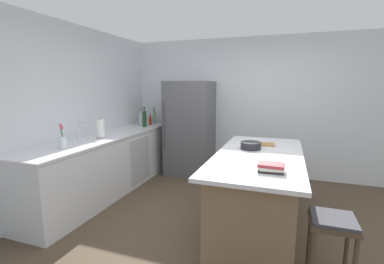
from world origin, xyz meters
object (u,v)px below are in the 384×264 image
object	(u,v)px
refrigerator	(190,128)
olive_oil_bottle	(154,117)
soda_bottle	(141,119)
kitchen_island	(257,191)
wine_bottle	(144,119)
gin_bottle	(154,119)
flower_vase	(62,141)
hot_sauce_bottle	(150,120)
bar_stool	(332,230)
cookbook_stack	(271,168)
sink_faucet	(79,131)
cutting_board	(262,144)
mixing_bowl	(251,145)
vinegar_bottle	(142,119)
paper_towel_roll	(101,129)

from	to	relation	value
refrigerator	olive_oil_bottle	xyz separation A→B (m)	(-0.84, 0.15, 0.17)
soda_bottle	kitchen_island	bearing A→B (deg)	-31.30
refrigerator	wine_bottle	size ratio (longest dim) A/B	4.63
soda_bottle	gin_bottle	bearing A→B (deg)	68.55
flower_vase	hot_sauce_bottle	world-z (taller)	flower_vase
bar_stool	gin_bottle	size ratio (longest dim) A/B	2.22
kitchen_island	refrigerator	bearing A→B (deg)	131.08
refrigerator	cookbook_stack	bearing A→B (deg)	-54.80
sink_faucet	gin_bottle	xyz separation A→B (m)	(0.14, 1.95, -0.04)
refrigerator	cutting_board	world-z (taller)	refrigerator
bar_stool	wine_bottle	size ratio (longest dim) A/B	1.67
flower_vase	mixing_bowl	xyz separation A→B (m)	(2.22, 0.80, -0.06)
soda_bottle	cutting_board	world-z (taller)	soda_bottle
refrigerator	flower_vase	distance (m)	2.43
vinegar_bottle	wine_bottle	world-z (taller)	wine_bottle
sink_faucet	hot_sauce_bottle	distance (m)	1.85
bar_stool	soda_bottle	size ratio (longest dim) A/B	2.03
wine_bottle	mixing_bowl	distance (m)	2.44
flower_vase	vinegar_bottle	xyz separation A→B (m)	(-0.10, 2.13, 0.03)
refrigerator	flower_vase	world-z (taller)	refrigerator
vinegar_bottle	kitchen_island	bearing A→B (deg)	-32.42
kitchen_island	vinegar_bottle	size ratio (longest dim) A/B	6.79
refrigerator	sink_faucet	size ratio (longest dim) A/B	5.97
kitchen_island	cutting_board	size ratio (longest dim) A/B	6.00
cutting_board	hot_sauce_bottle	bearing A→B (deg)	153.75
kitchen_island	cookbook_stack	size ratio (longest dim) A/B	8.84
hot_sauce_bottle	cookbook_stack	distance (m)	3.38
sink_faucet	cutting_board	xyz separation A→B (m)	(2.40, 0.72, -0.16)
vinegar_bottle	gin_bottle	bearing A→B (deg)	50.60
vinegar_bottle	cutting_board	size ratio (longest dim) A/B	0.88
paper_towel_roll	vinegar_bottle	size ratio (longest dim) A/B	0.99
refrigerator	bar_stool	bearing A→B (deg)	-49.27
cutting_board	soda_bottle	bearing A→B (deg)	158.56
kitchen_island	cookbook_stack	xyz separation A→B (m)	(0.17, -0.64, 0.49)
sink_faucet	cookbook_stack	world-z (taller)	sink_faucet
refrigerator	gin_bottle	world-z (taller)	refrigerator
kitchen_island	bar_stool	distance (m)	1.07
flower_vase	kitchen_island	bearing A→B (deg)	13.73
sink_faucet	refrigerator	bearing A→B (deg)	63.34
sink_faucet	hot_sauce_bottle	size ratio (longest dim) A/B	1.38
olive_oil_bottle	gin_bottle	bearing A→B (deg)	-68.84
bar_stool	soda_bottle	world-z (taller)	soda_bottle
bar_stool	cutting_board	xyz separation A→B (m)	(-0.70, 1.34, 0.40)
bar_stool	olive_oil_bottle	world-z (taller)	olive_oil_bottle
flower_vase	hot_sauce_bottle	bearing A→B (deg)	88.99
olive_oil_bottle	gin_bottle	world-z (taller)	olive_oil_bottle
cookbook_stack	mixing_bowl	size ratio (longest dim) A/B	0.95
gin_bottle	cutting_board	xyz separation A→B (m)	(2.27, -1.23, -0.12)
hot_sauce_bottle	soda_bottle	bearing A→B (deg)	-114.94
hot_sauce_bottle	vinegar_bottle	world-z (taller)	vinegar_bottle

